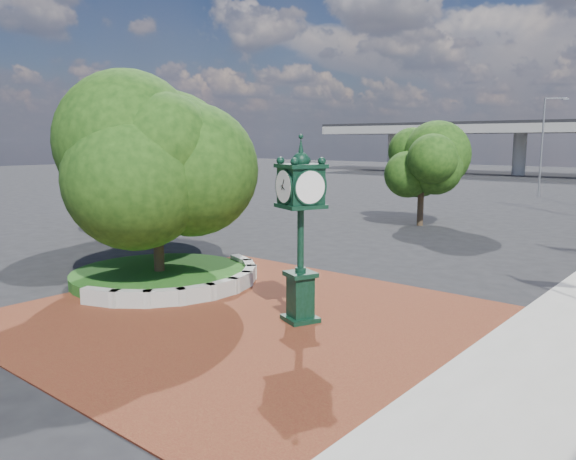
# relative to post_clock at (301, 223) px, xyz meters

# --- Properties ---
(ground) EXTENTS (200.00, 200.00, 0.00)m
(ground) POSITION_rel_post_clock_xyz_m (-1.63, 0.32, -2.76)
(ground) COLOR black
(ground) RESTS_ON ground
(plaza) EXTENTS (12.00, 12.00, 0.04)m
(plaza) POSITION_rel_post_clock_xyz_m (-1.63, -0.68, -2.74)
(plaza) COLOR maroon
(plaza) RESTS_ON ground
(planter_wall) EXTENTS (2.96, 6.77, 0.54)m
(planter_wall) POSITION_rel_post_clock_xyz_m (-4.33, 0.32, -2.49)
(planter_wall) COLOR #9E9B93
(planter_wall) RESTS_ON ground
(grass_bed) EXTENTS (6.10, 6.10, 0.40)m
(grass_bed) POSITION_rel_post_clock_xyz_m (-6.63, 0.32, -2.56)
(grass_bed) COLOR #194413
(grass_bed) RESTS_ON ground
(tree_planter) EXTENTS (5.20, 5.20, 6.33)m
(tree_planter) POSITION_rel_post_clock_xyz_m (-6.63, 0.32, 0.96)
(tree_planter) COLOR #38281C
(tree_planter) RESTS_ON ground
(tree_northwest) EXTENTS (5.60, 5.60, 6.93)m
(tree_northwest) POSITION_rel_post_clock_xyz_m (-14.63, 5.32, 1.36)
(tree_northwest) COLOR #38281C
(tree_northwest) RESTS_ON ground
(tree_street) EXTENTS (4.40, 4.40, 5.45)m
(tree_street) POSITION_rel_post_clock_xyz_m (-5.63, 18.32, 0.48)
(tree_street) COLOR #38281C
(tree_street) RESTS_ON ground
(post_clock) EXTENTS (1.31, 1.31, 5.03)m
(post_clock) POSITION_rel_post_clock_xyz_m (0.00, 0.00, 0.00)
(post_clock) COLOR black
(post_clock) RESTS_ON ground
(street_lamp_far) EXTENTS (1.79, 0.94, 8.52)m
(street_lamp_far) POSITION_rel_post_clock_xyz_m (-5.05, 40.20, 2.23)
(street_lamp_far) COLOR slate
(street_lamp_far) RESTS_ON ground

